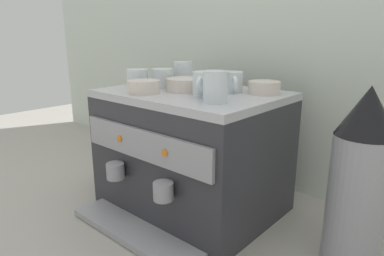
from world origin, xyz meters
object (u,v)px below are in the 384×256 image
at_px(ceramic_cup_5, 138,78).
at_px(coffee_grinder, 359,179).
at_px(ceramic_cup_3, 204,84).
at_px(milk_pitcher, 118,160).
at_px(ceramic_cup_4, 163,78).
at_px(ceramic_cup_1, 232,82).
at_px(espresso_machine, 191,151).
at_px(ceramic_bowl_1, 144,87).
at_px(ceramic_cup_0, 215,86).
at_px(ceramic_bowl_0, 264,88).
at_px(ceramic_bowl_2, 185,85).
at_px(ceramic_cup_2, 183,73).

xyz_separation_m(ceramic_cup_5, coffee_grinder, (0.71, 0.11, -0.20)).
bearing_deg(ceramic_cup_3, milk_pitcher, 177.76).
distance_m(ceramic_cup_3, ceramic_cup_4, 0.22).
bearing_deg(coffee_grinder, ceramic_cup_1, 175.41).
bearing_deg(ceramic_cup_5, milk_pitcher, 167.23).
relative_size(ceramic_cup_3, coffee_grinder, 0.23).
xyz_separation_m(espresso_machine, ceramic_cup_3, (0.09, -0.04, 0.24)).
relative_size(ceramic_cup_4, ceramic_bowl_1, 1.03).
bearing_deg(ceramic_cup_0, ceramic_cup_1, 110.13).
distance_m(ceramic_cup_0, ceramic_cup_4, 0.31).
xyz_separation_m(ceramic_bowl_0, ceramic_bowl_2, (-0.22, -0.12, 0.00)).
bearing_deg(ceramic_cup_2, ceramic_cup_0, -31.93).
bearing_deg(coffee_grinder, ceramic_cup_0, -158.87).
relative_size(espresso_machine, ceramic_cup_5, 5.41).
relative_size(ceramic_cup_5, ceramic_bowl_2, 0.84).
height_order(ceramic_bowl_0, ceramic_bowl_2, ceramic_bowl_2).
relative_size(espresso_machine, ceramic_cup_4, 5.43).
height_order(ceramic_cup_2, ceramic_cup_5, ceramic_cup_2).
bearing_deg(milk_pitcher, ceramic_cup_1, 11.01).
xyz_separation_m(ceramic_cup_2, coffee_grinder, (0.64, -0.04, -0.21)).
bearing_deg(ceramic_cup_1, ceramic_cup_4, -161.29).
bearing_deg(ceramic_cup_0, espresso_machine, 151.77).
height_order(ceramic_cup_0, ceramic_bowl_1, ceramic_cup_0).
relative_size(ceramic_cup_1, ceramic_bowl_1, 0.88).
distance_m(ceramic_cup_0, milk_pitcher, 0.68).
relative_size(ceramic_cup_2, coffee_grinder, 0.22).
distance_m(espresso_machine, ceramic_cup_3, 0.26).
distance_m(ceramic_cup_5, milk_pitcher, 0.42).
distance_m(ceramic_cup_4, milk_pitcher, 0.45).
bearing_deg(ceramic_cup_0, ceramic_cup_4, 163.12).
xyz_separation_m(ceramic_cup_1, ceramic_bowl_1, (-0.19, -0.20, -0.01)).
bearing_deg(ceramic_bowl_2, ceramic_bowl_0, 28.60).
height_order(espresso_machine, ceramic_cup_4, ceramic_cup_4).
relative_size(espresso_machine, coffee_grinder, 1.21).
bearing_deg(ceramic_bowl_2, ceramic_cup_1, 33.97).
height_order(ceramic_cup_1, ceramic_cup_2, ceramic_cup_2).
xyz_separation_m(espresso_machine, ceramic_bowl_2, (-0.02, -0.00, 0.22)).
xyz_separation_m(ceramic_cup_0, milk_pitcher, (-0.56, 0.07, -0.37)).
distance_m(ceramic_cup_0, ceramic_bowl_1, 0.26).
bearing_deg(espresso_machine, coffee_grinder, 5.23).
height_order(ceramic_bowl_0, coffee_grinder, coffee_grinder).
bearing_deg(ceramic_bowl_1, ceramic_cup_4, 109.79).
xyz_separation_m(coffee_grinder, milk_pitcher, (-0.92, -0.06, -0.16)).
height_order(ceramic_cup_4, ceramic_bowl_2, ceramic_cup_4).
bearing_deg(ceramic_cup_1, ceramic_cup_5, -153.49).
xyz_separation_m(ceramic_cup_2, milk_pitcher, (-0.28, -0.10, -0.37)).
distance_m(ceramic_cup_0, ceramic_bowl_0, 0.21).
relative_size(ceramic_cup_0, ceramic_bowl_1, 1.01).
bearing_deg(ceramic_bowl_0, ceramic_cup_0, -99.23).
bearing_deg(ceramic_bowl_2, ceramic_cup_4, 177.46).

